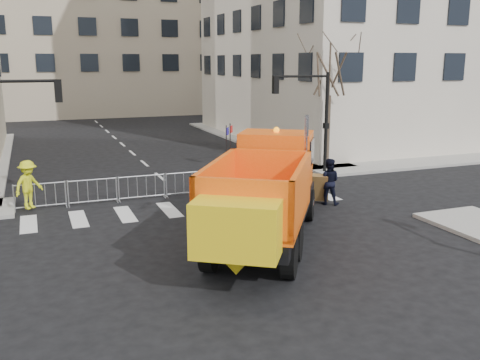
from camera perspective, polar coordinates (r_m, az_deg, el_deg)
name	(u,v)px	position (r m, az deg, el deg)	size (l,w,h in m)	color
ground	(244,249)	(17.45, 0.45, -7.40)	(120.00, 120.00, 0.00)	black
sidewalk_back	(177,190)	(25.19, -6.77, -1.03)	(64.00, 5.00, 0.15)	gray
building_far	(78,8)	(67.77, -16.92, 17.16)	(30.00, 18.00, 24.00)	#BFAD92
traffic_light_right	(326,124)	(28.90, 9.17, 5.93)	(0.18, 0.18, 5.40)	black
crowd_barriers	(165,185)	(24.06, -7.98, -0.55)	(12.60, 0.60, 1.10)	#9EA0A5
street_tree	(329,102)	(30.02, 9.43, 8.18)	(3.00, 3.00, 7.50)	#382B21
plow_truck	(265,190)	(17.37, 2.68, -1.11)	(8.35, 10.53, 4.17)	black
cop_a	(299,188)	(22.12, 6.35, -0.89)	(0.61, 0.40, 1.68)	black
cop_b	(328,182)	(22.87, 9.41, -0.16)	(0.96, 0.75, 1.98)	black
cop_c	(289,179)	(23.57, 5.27, 0.09)	(1.04, 0.43, 1.78)	black
worker	(28,185)	(22.97, -21.64, -0.46)	(1.27, 0.73, 1.96)	yellow
newspaper_box	(253,174)	(25.51, 1.35, 0.66)	(0.45, 0.40, 1.10)	#A80C18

